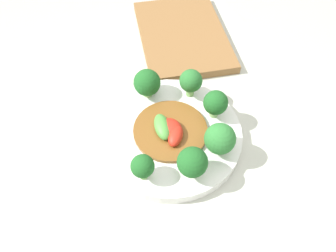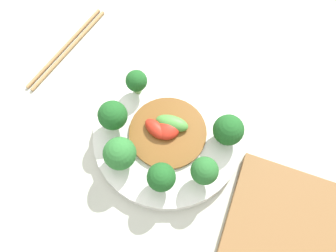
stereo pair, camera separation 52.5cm
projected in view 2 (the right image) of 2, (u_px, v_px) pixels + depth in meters
name	position (u px, v px, depth m)	size (l,w,h in m)	color
ground_plane	(162.00, 209.00, 1.27)	(8.00, 8.00, 0.00)	#B7B2A8
table	(160.00, 185.00, 0.94)	(0.91, 0.67, 0.72)	#B7BCAD
plate	(168.00, 133.00, 0.61)	(0.27, 0.27, 0.02)	white
broccoli_southwest	(120.00, 154.00, 0.54)	(0.06, 0.06, 0.06)	#7AAD5B
broccoli_east	(228.00, 130.00, 0.56)	(0.05, 0.05, 0.06)	#89B76B
broccoli_southeast	(204.00, 171.00, 0.52)	(0.05, 0.05, 0.06)	#7AAD5B
broccoli_northwest	(136.00, 81.00, 0.60)	(0.04, 0.04, 0.06)	#70A356
broccoli_south	(161.00, 177.00, 0.52)	(0.05, 0.05, 0.06)	#89B76B
broccoli_west	(113.00, 116.00, 0.57)	(0.05, 0.05, 0.07)	#89B76B
stirfry_center	(167.00, 129.00, 0.59)	(0.14, 0.14, 0.03)	brown
chopsticks	(67.00, 48.00, 0.70)	(0.12, 0.22, 0.01)	#AD7F4C
cutting_board	(316.00, 239.00, 0.53)	(0.33, 0.27, 0.02)	brown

